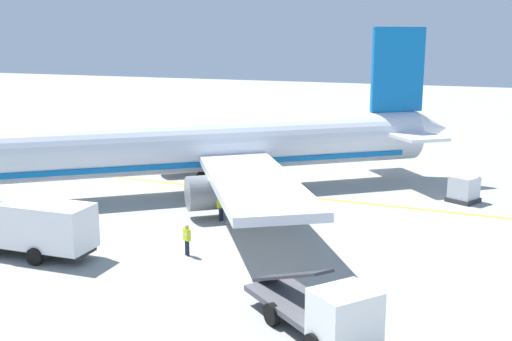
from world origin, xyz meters
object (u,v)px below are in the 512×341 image
(service_truck_baggage, at_px, (325,311))
(airliner_foreground, at_px, (197,147))
(crew_loader_left, at_px, (187,237))
(crew_loader_right, at_px, (264,204))
(service_truck_fuel, at_px, (35,227))
(cargo_container_near, at_px, (464,189))
(crew_marshaller, at_px, (221,205))

(service_truck_baggage, bearing_deg, airliner_foreground, 40.06)
(crew_loader_left, relative_size, crew_loader_right, 0.95)
(airliner_foreground, relative_size, crew_loader_left, 20.34)
(crew_loader_right, bearing_deg, service_truck_fuel, 141.28)
(cargo_container_near, bearing_deg, crew_loader_right, 130.32)
(service_truck_fuel, distance_m, cargo_container_near, 27.86)
(service_truck_fuel, height_order, cargo_container_near, service_truck_fuel)
(service_truck_baggage, height_order, crew_loader_left, service_truck_baggage)
(service_truck_baggage, height_order, cargo_container_near, service_truck_baggage)
(service_truck_baggage, distance_m, cargo_container_near, 22.94)
(crew_loader_left, distance_m, crew_loader_right, 7.52)
(airliner_foreground, distance_m, cargo_container_near, 18.89)
(cargo_container_near, xyz_separation_m, crew_loader_right, (-9.38, 11.05, 0.14))
(service_truck_baggage, bearing_deg, service_truck_fuel, 80.23)
(service_truck_baggage, bearing_deg, cargo_container_near, -7.81)
(service_truck_fuel, height_order, crew_loader_right, service_truck_fuel)
(airliner_foreground, xyz_separation_m, cargo_container_near, (4.95, -18.06, -2.49))
(cargo_container_near, xyz_separation_m, crew_loader_left, (-16.79, 12.33, 0.09))
(service_truck_fuel, bearing_deg, crew_marshaller, -33.26)
(airliner_foreground, relative_size, service_truck_fuel, 5.16)
(airliner_foreground, distance_m, service_truck_fuel, 15.12)
(service_truck_baggage, xyz_separation_m, crew_marshaller, (12.11, 10.28, -0.13))
(service_truck_baggage, xyz_separation_m, crew_loader_left, (5.94, 9.21, -0.18))
(crew_loader_left, height_order, crew_loader_right, crew_loader_right)
(crew_loader_left, bearing_deg, airliner_foreground, 25.85)
(service_truck_baggage, relative_size, crew_loader_left, 3.81)
(airliner_foreground, xyz_separation_m, service_truck_fuel, (-14.95, 1.43, -1.80))
(crew_marshaller, xyz_separation_m, crew_loader_right, (1.24, -2.35, -0.00))
(service_truck_fuel, distance_m, crew_marshaller, 11.12)
(cargo_container_near, bearing_deg, airliner_foreground, 105.34)
(airliner_foreground, bearing_deg, cargo_container_near, -74.66)
(service_truck_fuel, distance_m, crew_loader_right, 13.50)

